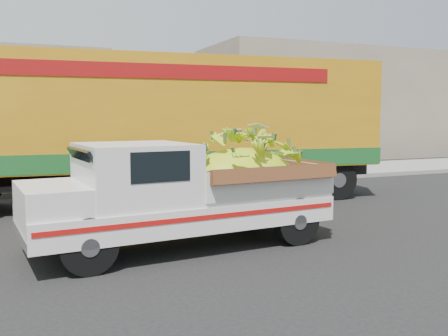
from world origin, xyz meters
name	(u,v)px	position (x,y,z in m)	size (l,w,h in m)	color
ground	(196,253)	(0.00, 0.00, 0.00)	(100.00, 100.00, 0.00)	black
curb	(113,189)	(0.00, 7.52, 0.07)	(60.00, 0.25, 0.15)	gray
sidewalk	(102,181)	(0.00, 9.62, 0.07)	(60.00, 4.00, 0.14)	gray
building_right	(328,104)	(14.00, 16.52, 3.00)	(14.00, 6.00, 6.00)	gray
pickup_truck	(202,190)	(0.31, 0.52, 0.99)	(5.39, 2.38, 1.84)	black
semi_trailer	(162,123)	(0.87, 5.06, 2.12)	(12.04, 3.55, 3.80)	black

